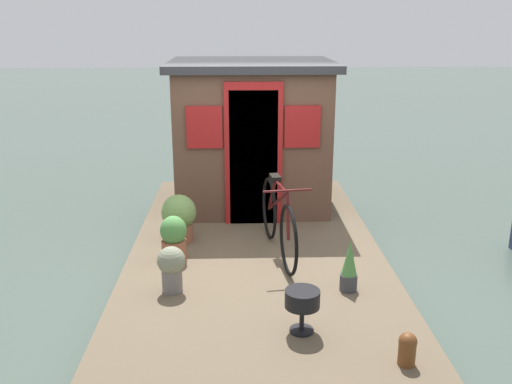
% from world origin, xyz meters
% --- Properties ---
extents(ground_plane, '(60.00, 60.00, 0.00)m').
position_xyz_m(ground_plane, '(0.00, 0.00, 0.00)').
color(ground_plane, '#47564C').
extents(houseboat_deck, '(5.39, 2.84, 0.40)m').
position_xyz_m(houseboat_deck, '(0.00, 0.00, 0.20)').
color(houseboat_deck, brown).
rests_on(houseboat_deck, ground_plane).
extents(houseboat_cabin, '(1.90, 2.20, 1.98)m').
position_xyz_m(houseboat_cabin, '(1.59, 0.00, 1.40)').
color(houseboat_cabin, brown).
rests_on(houseboat_cabin, houseboat_deck).
extents(bicycle, '(1.75, 0.50, 0.88)m').
position_xyz_m(bicycle, '(-0.28, -0.24, 0.80)').
color(bicycle, black).
rests_on(bicycle, houseboat_deck).
extents(potted_plant_sage, '(0.27, 0.27, 0.45)m').
position_xyz_m(potted_plant_sage, '(-1.16, 0.84, 0.65)').
color(potted_plant_sage, slate).
rests_on(potted_plant_sage, houseboat_deck).
extents(potted_plant_mint, '(0.28, 0.28, 0.51)m').
position_xyz_m(potted_plant_mint, '(-0.42, 0.90, 0.65)').
color(potted_plant_mint, '#935138').
rests_on(potted_plant_mint, houseboat_deck).
extents(potted_plant_fern, '(0.17, 0.17, 0.51)m').
position_xyz_m(potted_plant_fern, '(-1.19, -0.86, 0.64)').
color(potted_plant_fern, '#38383D').
rests_on(potted_plant_fern, houseboat_deck).
extents(potted_plant_rosemary, '(0.41, 0.41, 0.56)m').
position_xyz_m(potted_plant_rosemary, '(0.15, 0.89, 0.69)').
color(potted_plant_rosemary, '#935138').
rests_on(potted_plant_rosemary, houseboat_deck).
extents(charcoal_grill, '(0.29, 0.29, 0.38)m').
position_xyz_m(charcoal_grill, '(-1.94, -0.33, 0.68)').
color(charcoal_grill, black).
rests_on(charcoal_grill, houseboat_deck).
extents(mooring_bollard, '(0.14, 0.14, 0.27)m').
position_xyz_m(mooring_bollard, '(-2.44, -1.07, 0.54)').
color(mooring_bollard, brown).
rests_on(mooring_bollard, houseboat_deck).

